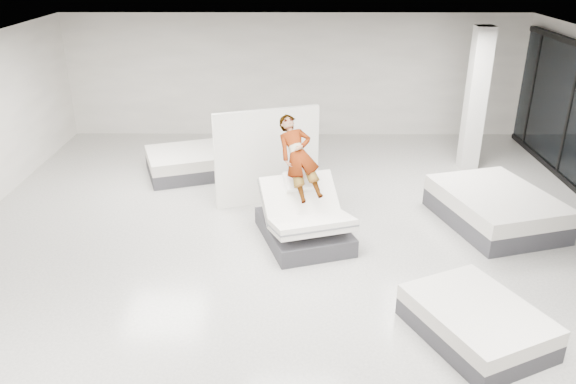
% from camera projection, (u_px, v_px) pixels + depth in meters
% --- Properties ---
extents(room, '(14.00, 14.04, 3.20)m').
position_uv_depth(room, '(298.00, 176.00, 8.36)').
color(room, beige).
rests_on(room, ground).
extents(hero_bed, '(1.79, 2.08, 1.14)m').
position_uv_depth(hero_bed, '(304.00, 222.00, 9.73)').
color(hero_bed, '#37373C').
rests_on(hero_bed, floor).
extents(person, '(0.99, 1.60, 1.25)m').
position_uv_depth(person, '(299.00, 173.00, 9.69)').
color(person, slate).
rests_on(person, hero_bed).
extents(remote, '(0.09, 0.15, 0.08)m').
position_uv_depth(remote, '(317.00, 188.00, 9.52)').
color(remote, black).
rests_on(remote, person).
extents(divider_panel, '(2.02, 0.78, 1.91)m').
position_uv_depth(divider_panel, '(267.00, 157.00, 10.96)').
color(divider_panel, white).
rests_on(divider_panel, floor).
extents(flat_bed_right_far, '(2.26, 2.65, 0.62)m').
position_uv_depth(flat_bed_right_far, '(495.00, 208.00, 10.33)').
color(flat_bed_right_far, '#37373C').
rests_on(flat_bed_right_far, floor).
extents(flat_bed_right_near, '(1.91, 2.12, 0.48)m').
position_uv_depth(flat_bed_right_near, '(476.00, 322.00, 7.33)').
color(flat_bed_right_near, '#37373C').
rests_on(flat_bed_right_near, floor).
extents(flat_bed_left_far, '(2.35, 2.05, 0.54)m').
position_uv_depth(flat_bed_left_far, '(194.00, 162.00, 12.64)').
color(flat_bed_left_far, '#37373C').
rests_on(flat_bed_left_far, floor).
extents(column, '(0.40, 0.40, 3.20)m').
position_uv_depth(column, '(476.00, 100.00, 12.46)').
color(column, silver).
rests_on(column, floor).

